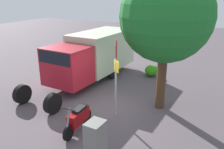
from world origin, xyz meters
The scene contains 8 objects.
ground_plane centered at (0.00, 0.00, 0.00)m, with size 60.00×60.00×0.00m, color #51474D.
box_truck_near centered at (-2.96, -2.55, 1.53)m, with size 8.18×2.81×2.68m.
motorcycle centered at (2.08, -0.24, 0.52)m, with size 1.81×0.55×1.20m.
stop_sign centered at (0.56, 0.57, 2.14)m, with size 0.71×0.33×3.21m.
street_tree centered at (-1.07, 1.96, 3.96)m, with size 3.72×3.72×5.85m.
utility_cabinet centered at (3.30, 1.18, 0.68)m, with size 0.59×0.47×1.37m, color slate.
bike_rack_hoop centered at (-3.89, 1.37, 0.00)m, with size 0.85×0.85×0.05m, color #B7B7BC.
shrub_near_sign centered at (-4.97, 0.43, 0.34)m, with size 1.00×0.82×0.68m, color #318717.
Camera 1 is at (8.25, 4.11, 4.82)m, focal length 37.07 mm.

